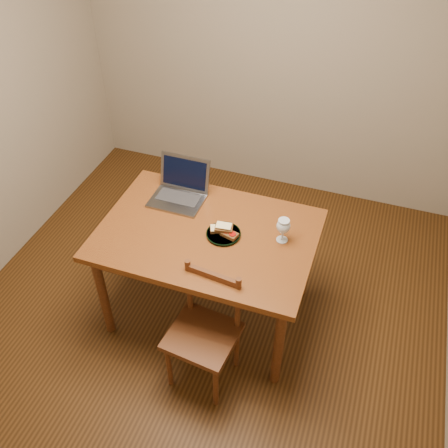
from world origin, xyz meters
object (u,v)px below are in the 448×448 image
(laptop, at_px, (181,188))
(chair, at_px, (204,328))
(plate, at_px, (223,234))
(table, at_px, (207,243))
(milk_glass, at_px, (283,230))

(laptop, bearing_deg, chair, -59.33)
(plate, distance_m, laptop, 0.48)
(chair, bearing_deg, table, 113.95)
(chair, bearing_deg, milk_glass, 67.44)
(table, xyz_separation_m, laptop, (-0.29, 0.28, 0.15))
(milk_glass, distance_m, laptop, 0.75)
(plate, distance_m, milk_glass, 0.36)
(table, bearing_deg, plate, 4.80)
(plate, bearing_deg, milk_glass, 12.40)
(table, distance_m, laptop, 0.43)
(chair, xyz_separation_m, milk_glass, (0.29, 0.54, 0.38))
(milk_glass, xyz_separation_m, laptop, (-0.73, 0.19, -0.01))
(table, bearing_deg, laptop, 136.05)
(table, distance_m, plate, 0.14)
(plate, relative_size, laptop, 0.62)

